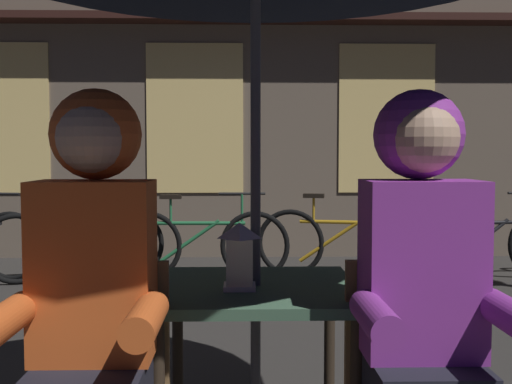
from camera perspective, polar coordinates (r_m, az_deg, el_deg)
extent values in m
cube|color=#42664C|center=(2.31, -0.04, -8.70)|extent=(0.72, 0.72, 0.04)
cylinder|color=#2D2319|center=(2.72, -6.98, -14.92)|extent=(0.04, 0.04, 0.70)
cylinder|color=#2D2319|center=(2.73, 6.55, -14.83)|extent=(0.04, 0.04, 0.70)
cylinder|color=#4C4C51|center=(2.26, -0.04, 1.35)|extent=(0.04, 0.04, 2.25)
cube|color=white|center=(2.23, -1.48, -8.44)|extent=(0.11, 0.11, 0.02)
cube|color=white|center=(2.22, -1.48, -6.21)|extent=(0.09, 0.09, 0.16)
pyramid|color=white|center=(2.20, -1.49, -3.45)|extent=(0.11, 0.11, 0.06)
cube|color=olive|center=(2.12, -13.25, -11.64)|extent=(0.40, 0.03, 0.42)
cube|color=olive|center=(2.14, 13.34, -11.47)|extent=(0.40, 0.03, 0.42)
cube|color=#E05B23|center=(1.93, -14.22, -6.73)|extent=(0.34, 0.22, 0.52)
cylinder|color=#E05B23|center=(1.71, -9.84, -11.13)|extent=(0.09, 0.30, 0.09)
cylinder|color=#E05B23|center=(1.80, -21.48, -10.60)|extent=(0.09, 0.30, 0.09)
sphere|color=tan|center=(1.90, -14.40, 4.75)|extent=(0.21, 0.21, 0.21)
sphere|color=#E05B23|center=(1.95, -14.07, 5.01)|extent=(0.27, 0.27, 0.27)
cube|color=purple|center=(1.96, 14.52, -6.60)|extent=(0.34, 0.22, 0.52)
cylinder|color=purple|center=(1.73, 10.65, -10.98)|extent=(0.09, 0.30, 0.09)
sphere|color=tan|center=(1.93, 14.69, 4.73)|extent=(0.21, 0.21, 0.21)
sphere|color=purple|center=(1.98, 14.30, 4.99)|extent=(0.27, 0.27, 0.27)
cube|color=#F4D17A|center=(7.84, -21.81, 6.13)|extent=(1.10, 0.02, 1.70)
cube|color=#F4D17A|center=(7.37, -5.46, 6.55)|extent=(1.10, 0.02, 1.70)
cube|color=#F4D17A|center=(7.54, 11.56, 6.42)|extent=(1.10, 0.02, 1.70)
cube|color=#331914|center=(7.38, 3.26, 15.17)|extent=(9.00, 0.36, 0.08)
torus|color=black|center=(6.46, -21.02, -4.53)|extent=(0.66, 0.18, 0.66)
torus|color=black|center=(6.26, -11.20, -4.62)|extent=(0.65, 0.21, 0.66)
torus|color=black|center=(6.27, -20.57, -4.77)|extent=(0.65, 0.21, 0.66)
cylinder|color=#236B3D|center=(6.22, -15.92, -2.75)|extent=(0.82, 0.24, 0.04)
cylinder|color=#236B3D|center=(6.24, -17.02, -4.43)|extent=(0.60, 0.18, 0.44)
cylinder|color=#236B3D|center=(6.21, -18.57, -1.69)|extent=(0.02, 0.02, 0.24)
cube|color=black|center=(6.20, -18.60, -0.50)|extent=(0.21, 0.13, 0.04)
cylinder|color=#236B3D|center=(6.21, -12.36, -1.41)|extent=(0.02, 0.02, 0.28)
cylinder|color=black|center=(6.20, -12.38, -0.12)|extent=(0.43, 0.13, 0.02)
torus|color=black|center=(6.06, -0.09, -4.81)|extent=(0.66, 0.07, 0.66)
torus|color=black|center=(6.16, -9.66, -4.74)|extent=(0.66, 0.07, 0.66)
cylinder|color=#236B3D|center=(6.06, -4.92, -2.79)|extent=(0.84, 0.06, 0.04)
cylinder|color=#236B3D|center=(6.10, -6.06, -4.47)|extent=(0.61, 0.06, 0.44)
cylinder|color=#236B3D|center=(6.08, -7.61, -1.65)|extent=(0.02, 0.02, 0.24)
cube|color=black|center=(6.07, -7.62, -0.42)|extent=(0.20, 0.09, 0.04)
cylinder|color=#236B3D|center=(6.03, -1.26, -1.47)|extent=(0.02, 0.02, 0.28)
cylinder|color=black|center=(6.01, -1.26, -0.15)|extent=(0.44, 0.04, 0.02)
torus|color=black|center=(6.20, 12.49, -4.72)|extent=(0.65, 0.20, 0.66)
torus|color=black|center=(6.26, 3.09, -4.55)|extent=(0.65, 0.20, 0.66)
cylinder|color=#B78419|center=(6.18, 7.78, -2.68)|extent=(0.82, 0.22, 0.04)
cylinder|color=#B78419|center=(6.21, 6.64, -4.33)|extent=(0.60, 0.17, 0.44)
cylinder|color=#B78419|center=(6.20, 5.16, -1.54)|extent=(0.02, 0.02, 0.24)
cube|color=black|center=(6.19, 5.16, -0.34)|extent=(0.21, 0.12, 0.04)
cylinder|color=#B78419|center=(6.16, 11.40, -1.44)|extent=(0.02, 0.02, 0.28)
cylinder|color=black|center=(6.15, 11.41, -0.14)|extent=(0.43, 0.12, 0.02)
torus|color=black|center=(6.26, 16.24, -4.70)|extent=(0.66, 0.17, 0.66)
cylinder|color=black|center=(6.49, 20.25, -2.58)|extent=(0.83, 0.19, 0.04)
cylinder|color=black|center=(6.44, 19.30, -4.22)|extent=(0.60, 0.15, 0.44)
cylinder|color=black|center=(6.33, 18.09, -1.59)|extent=(0.02, 0.02, 0.24)
cube|color=black|center=(6.32, 18.11, -0.42)|extent=(0.21, 0.12, 0.04)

